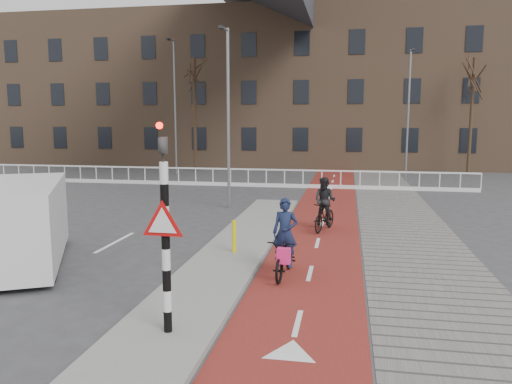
# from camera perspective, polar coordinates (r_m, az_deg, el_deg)

# --- Properties ---
(ground) EXTENTS (120.00, 120.00, 0.00)m
(ground) POSITION_cam_1_polar(r_m,az_deg,el_deg) (10.54, -3.00, -12.10)
(ground) COLOR #38383A
(ground) RESTS_ON ground
(bike_lane) EXTENTS (2.50, 60.00, 0.01)m
(bike_lane) POSITION_cam_1_polar(r_m,az_deg,el_deg) (19.96, 7.89, -2.33)
(bike_lane) COLOR maroon
(bike_lane) RESTS_ON ground
(sidewalk) EXTENTS (3.00, 60.00, 0.01)m
(sidewalk) POSITION_cam_1_polar(r_m,az_deg,el_deg) (20.05, 15.92, -2.53)
(sidewalk) COLOR slate
(sidewalk) RESTS_ON ground
(curb_island) EXTENTS (1.80, 16.00, 0.12)m
(curb_island) POSITION_cam_1_polar(r_m,az_deg,el_deg) (14.40, -2.03, -6.22)
(curb_island) COLOR gray
(curb_island) RESTS_ON ground
(traffic_signal) EXTENTS (0.80, 0.80, 3.68)m
(traffic_signal) POSITION_cam_1_polar(r_m,az_deg,el_deg) (8.30, -10.39, -3.56)
(traffic_signal) COLOR black
(traffic_signal) RESTS_ON curb_island
(bollard) EXTENTS (0.12, 0.12, 0.87)m
(bollard) POSITION_cam_1_polar(r_m,az_deg,el_deg) (13.46, -2.52, -5.08)
(bollard) COLOR yellow
(bollard) RESTS_ON curb_island
(cyclist_near) EXTENTS (0.75, 1.81, 1.86)m
(cyclist_near) POSITION_cam_1_polar(r_m,az_deg,el_deg) (11.76, 3.33, -6.70)
(cyclist_near) COLOR black
(cyclist_near) RESTS_ON bike_lane
(cyclist_far) EXTENTS (0.97, 1.70, 1.78)m
(cyclist_far) POSITION_cam_1_polar(r_m,az_deg,el_deg) (16.58, 7.85, -1.92)
(cyclist_far) COLOR black
(cyclist_far) RESTS_ON bike_lane
(van) EXTENTS (3.95, 5.21, 2.09)m
(van) POSITION_cam_1_polar(r_m,az_deg,el_deg) (13.89, -25.48, -3.18)
(van) COLOR silver
(van) RESTS_ON ground
(railing) EXTENTS (28.00, 0.10, 0.99)m
(railing) POSITION_cam_1_polar(r_m,az_deg,el_deg) (27.80, -4.94, 1.36)
(railing) COLOR silver
(railing) RESTS_ON ground
(townhouse_row) EXTENTS (46.00, 10.00, 15.90)m
(townhouse_row) POSITION_cam_1_polar(r_m,az_deg,el_deg) (42.15, 3.19, 13.98)
(townhouse_row) COLOR #7F6047
(townhouse_row) RESTS_ON ground
(tree_mid) EXTENTS (0.25, 0.25, 7.84)m
(tree_mid) POSITION_cam_1_polar(r_m,az_deg,el_deg) (35.68, -7.00, 8.69)
(tree_mid) COLOR #312216
(tree_mid) RESTS_ON ground
(tree_right) EXTENTS (0.21, 0.21, 7.58)m
(tree_right) POSITION_cam_1_polar(r_m,az_deg,el_deg) (35.70, 23.38, 7.86)
(tree_right) COLOR #312216
(tree_right) RESTS_ON ground
(streetlight_near) EXTENTS (0.12, 0.12, 7.23)m
(streetlight_near) POSITION_cam_1_polar(r_m,az_deg,el_deg) (20.44, -3.18, 8.16)
(streetlight_near) COLOR slate
(streetlight_near) RESTS_ON ground
(streetlight_left) EXTENTS (0.12, 0.12, 8.74)m
(streetlight_left) POSITION_cam_1_polar(r_m,az_deg,el_deg) (33.49, -9.22, 9.43)
(streetlight_left) COLOR slate
(streetlight_left) RESTS_ON ground
(streetlight_right) EXTENTS (0.12, 0.12, 7.69)m
(streetlight_right) POSITION_cam_1_polar(r_m,az_deg,el_deg) (31.27, 16.99, 8.31)
(streetlight_right) COLOR slate
(streetlight_right) RESTS_ON ground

